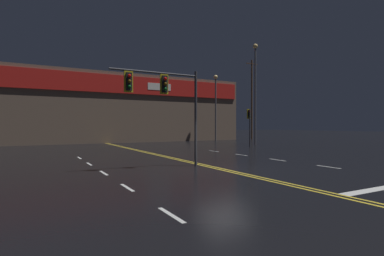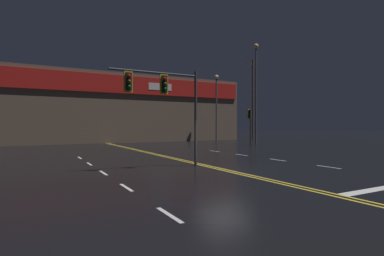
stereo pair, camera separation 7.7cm
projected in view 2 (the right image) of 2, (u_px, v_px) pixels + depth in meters
ground_plane at (224, 170)px, 14.46m from camera, size 200.00×200.00×0.00m
road_markings at (257, 172)px, 13.90m from camera, size 15.78×60.00×0.01m
traffic_signal_median at (162, 92)px, 14.83m from camera, size 4.61×0.36×4.99m
traffic_signal_corner_northeast at (250, 119)px, 30.28m from camera, size 0.42×0.36×3.81m
streetlight_median_approach at (256, 82)px, 34.12m from camera, size 0.56×0.56×11.48m
streetlight_far_left at (216, 99)px, 40.66m from camera, size 0.56×0.56×9.02m
building_backdrop at (99, 109)px, 40.23m from camera, size 38.67×10.23×8.70m
utility_pole_row at (113, 92)px, 36.27m from camera, size 46.92×0.26×12.39m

